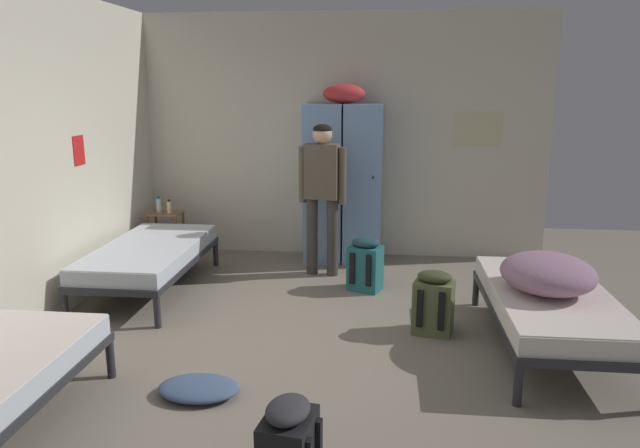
# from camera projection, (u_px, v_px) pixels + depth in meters

# --- Properties ---
(ground_plane) EXTENTS (8.77, 8.77, 0.00)m
(ground_plane) POSITION_uv_depth(u_px,v_px,m) (316.00, 346.00, 4.79)
(ground_plane) COLOR gray
(room_backdrop) EXTENTS (4.88, 5.54, 2.89)m
(room_backdrop) POSITION_uv_depth(u_px,v_px,m) (203.00, 148.00, 5.85)
(room_backdrop) COLOR beige
(room_backdrop) RESTS_ON ground_plane
(locker_bank) EXTENTS (0.90, 0.55, 2.07)m
(locker_bank) POSITION_uv_depth(u_px,v_px,m) (343.00, 180.00, 6.95)
(locker_bank) COLOR #7A9ECC
(locker_bank) RESTS_ON ground_plane
(shelf_unit) EXTENTS (0.38, 0.30, 0.57)m
(shelf_unit) POSITION_uv_depth(u_px,v_px,m) (166.00, 231.00, 7.15)
(shelf_unit) COLOR brown
(shelf_unit) RESTS_ON ground_plane
(bed_left_rear) EXTENTS (0.90, 1.90, 0.49)m
(bed_left_rear) POSITION_uv_depth(u_px,v_px,m) (149.00, 255.00, 6.00)
(bed_left_rear) COLOR #28282D
(bed_left_rear) RESTS_ON ground_plane
(bed_right) EXTENTS (0.90, 1.90, 0.49)m
(bed_right) POSITION_uv_depth(u_px,v_px,m) (550.00, 303.00, 4.67)
(bed_right) COLOR #28282D
(bed_right) RESTS_ON ground_plane
(bedding_heap) EXTENTS (0.71, 0.79, 0.29)m
(bedding_heap) POSITION_uv_depth(u_px,v_px,m) (548.00, 273.00, 4.59)
(bedding_heap) COLOR gray
(bedding_heap) RESTS_ON bed_right
(person_traveler) EXTENTS (0.52, 0.26, 1.66)m
(person_traveler) POSITION_uv_depth(u_px,v_px,m) (322.00, 186.00, 6.40)
(person_traveler) COLOR #3D3833
(person_traveler) RESTS_ON ground_plane
(water_bottle) EXTENTS (0.06, 0.06, 0.19)m
(water_bottle) POSITION_uv_depth(u_px,v_px,m) (159.00, 205.00, 7.11)
(water_bottle) COLOR silver
(water_bottle) RESTS_ON shelf_unit
(lotion_bottle) EXTENTS (0.05, 0.05, 0.17)m
(lotion_bottle) POSITION_uv_depth(u_px,v_px,m) (169.00, 207.00, 7.04)
(lotion_bottle) COLOR beige
(lotion_bottle) RESTS_ON shelf_unit
(backpack_teal) EXTENTS (0.38, 0.40, 0.55)m
(backpack_teal) POSITION_uv_depth(u_px,v_px,m) (366.00, 265.00, 6.06)
(backpack_teal) COLOR #23666B
(backpack_teal) RESTS_ON ground_plane
(backpack_olive) EXTENTS (0.37, 0.39, 0.55)m
(backpack_olive) POSITION_uv_depth(u_px,v_px,m) (434.00, 304.00, 5.00)
(backpack_olive) COLOR #566038
(backpack_olive) RESTS_ON ground_plane
(clothes_pile_denim) EXTENTS (0.56, 0.39, 0.10)m
(clothes_pile_denim) POSITION_uv_depth(u_px,v_px,m) (199.00, 388.00, 4.02)
(clothes_pile_denim) COLOR #42567A
(clothes_pile_denim) RESTS_ON ground_plane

